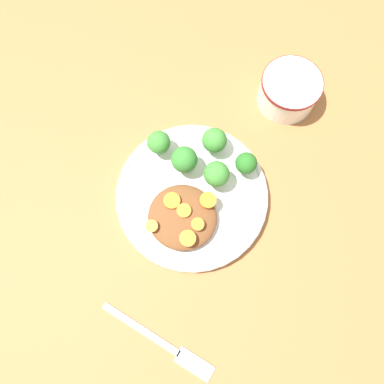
% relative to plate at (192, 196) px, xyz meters
% --- Properties ---
extents(ground_plane, '(4.00, 4.00, 0.00)m').
position_rel_plate_xyz_m(ground_plane, '(0.00, 0.00, -0.01)').
color(ground_plane, '#9E6638').
extents(plate, '(0.25, 0.25, 0.02)m').
position_rel_plate_xyz_m(plate, '(0.00, 0.00, 0.00)').
color(plate, silver).
rests_on(plate, ground_plane).
extents(dip_bowl, '(0.10, 0.10, 0.06)m').
position_rel_plate_xyz_m(dip_bowl, '(0.09, 0.23, 0.02)').
color(dip_bowl, white).
rests_on(dip_bowl, ground_plane).
extents(stew_mound, '(0.11, 0.11, 0.03)m').
position_rel_plate_xyz_m(stew_mound, '(-0.00, -0.04, 0.02)').
color(stew_mound, brown).
rests_on(stew_mound, plate).
extents(broccoli_floret_0, '(0.04, 0.04, 0.06)m').
position_rel_plate_xyz_m(broccoli_floret_0, '(-0.03, 0.04, 0.04)').
color(broccoli_floret_0, '#7FA85B').
rests_on(broccoli_floret_0, plate).
extents(broccoli_floret_1, '(0.04, 0.04, 0.05)m').
position_rel_plate_xyz_m(broccoli_floret_1, '(0.03, 0.04, 0.04)').
color(broccoli_floret_1, '#759E51').
rests_on(broccoli_floret_1, plate).
extents(broccoli_floret_2, '(0.04, 0.04, 0.05)m').
position_rel_plate_xyz_m(broccoli_floret_2, '(0.01, 0.09, 0.04)').
color(broccoli_floret_2, '#7FA85B').
rests_on(broccoli_floret_2, plate).
extents(broccoli_floret_3, '(0.04, 0.04, 0.05)m').
position_rel_plate_xyz_m(broccoli_floret_3, '(0.07, 0.07, 0.04)').
color(broccoli_floret_3, '#7FA85B').
rests_on(broccoli_floret_3, plate).
extents(broccoli_floret_4, '(0.04, 0.04, 0.05)m').
position_rel_plate_xyz_m(broccoli_floret_4, '(-0.08, 0.06, 0.04)').
color(broccoli_floret_4, '#7FA85B').
rests_on(broccoli_floret_4, plate).
extents(carrot_slice_0, '(0.03, 0.03, 0.01)m').
position_rel_plate_xyz_m(carrot_slice_0, '(0.02, -0.07, 0.04)').
color(carrot_slice_0, orange).
rests_on(carrot_slice_0, stew_mound).
extents(carrot_slice_1, '(0.02, 0.02, 0.00)m').
position_rel_plate_xyz_m(carrot_slice_1, '(-0.04, -0.08, 0.03)').
color(carrot_slice_1, orange).
rests_on(carrot_slice_1, stew_mound).
extents(carrot_slice_2, '(0.03, 0.03, 0.01)m').
position_rel_plate_xyz_m(carrot_slice_2, '(-0.02, -0.03, 0.03)').
color(carrot_slice_2, orange).
rests_on(carrot_slice_2, stew_mound).
extents(carrot_slice_3, '(0.02, 0.02, 0.00)m').
position_rel_plate_xyz_m(carrot_slice_3, '(0.00, -0.04, 0.03)').
color(carrot_slice_3, orange).
rests_on(carrot_slice_3, stew_mound).
extents(carrot_slice_4, '(0.02, 0.02, 0.01)m').
position_rel_plate_xyz_m(carrot_slice_4, '(0.03, -0.05, 0.04)').
color(carrot_slice_4, orange).
rests_on(carrot_slice_4, stew_mound).
extents(carrot_slice_5, '(0.03, 0.03, 0.01)m').
position_rel_plate_xyz_m(carrot_slice_5, '(0.03, -0.01, 0.03)').
color(carrot_slice_5, orange).
rests_on(carrot_slice_5, stew_mound).
extents(fork, '(0.19, 0.05, 0.01)m').
position_rel_plate_xyz_m(fork, '(0.05, -0.23, -0.01)').
color(fork, silver).
rests_on(fork, ground_plane).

